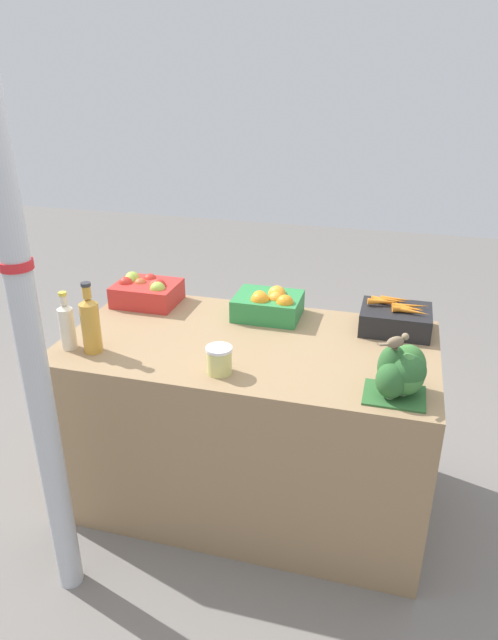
% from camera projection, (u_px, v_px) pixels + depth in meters
% --- Properties ---
extents(ground_plane, '(10.00, 10.00, 0.00)m').
position_uv_depth(ground_plane, '(249.00, 491.00, 2.80)').
color(ground_plane, slate).
extents(market_table, '(1.59, 0.86, 0.82)m').
position_uv_depth(market_table, '(249.00, 421.00, 2.63)').
color(market_table, '#937551').
rests_on(market_table, ground_plane).
extents(support_pole, '(0.11, 0.11, 2.66)m').
position_uv_depth(support_pole, '(17.00, 270.00, 1.77)').
color(support_pole, '#B7BABF').
rests_on(support_pole, ground_plane).
extents(apple_crate, '(0.31, 0.25, 0.14)m').
position_uv_depth(apple_crate, '(147.00, 291.00, 2.82)').
color(apple_crate, red).
rests_on(apple_crate, market_table).
extents(orange_crate, '(0.31, 0.25, 0.14)m').
position_uv_depth(orange_crate, '(269.00, 304.00, 2.66)').
color(orange_crate, '#2D8442').
rests_on(orange_crate, market_table).
extents(carrot_crate, '(0.31, 0.25, 0.14)m').
position_uv_depth(carrot_crate, '(396.00, 318.00, 2.54)').
color(carrot_crate, black).
rests_on(carrot_crate, market_table).
extents(broccoli_pile, '(0.22, 0.20, 0.19)m').
position_uv_depth(broccoli_pile, '(402.00, 372.00, 2.02)').
color(broccoli_pile, '#2D602D').
rests_on(broccoli_pile, market_table).
extents(juice_bottle_cloudy, '(0.06, 0.06, 0.25)m').
position_uv_depth(juice_bottle_cloudy, '(67.00, 325.00, 2.36)').
color(juice_bottle_cloudy, beige).
rests_on(juice_bottle_cloudy, market_table).
extents(juice_bottle_amber, '(0.08, 0.08, 0.30)m').
position_uv_depth(juice_bottle_amber, '(91.00, 323.00, 2.32)').
color(juice_bottle_amber, gold).
rests_on(juice_bottle_amber, market_table).
extents(pickle_jar, '(0.10, 0.10, 0.11)m').
position_uv_depth(pickle_jar, '(219.00, 360.00, 2.19)').
color(pickle_jar, '#D1CC75').
rests_on(pickle_jar, market_table).
extents(sparrow_bird, '(0.11, 0.10, 0.05)m').
position_uv_depth(sparrow_bird, '(396.00, 341.00, 1.96)').
color(sparrow_bird, '#4C3D2D').
rests_on(sparrow_bird, broccoli_pile).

